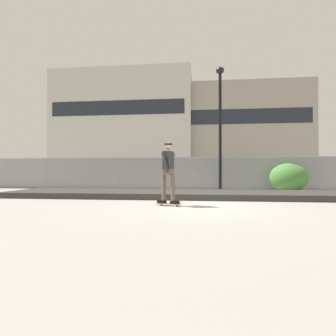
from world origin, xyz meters
TOP-DOWN VIEW (x-y plane):
  - ground_plane at (0.00, 0.00)m, footprint 120.00×120.00m
  - gravel_berm at (0.00, 2.97)m, footprint 15.41×2.90m
  - skateboard at (-0.82, 0.07)m, footprint 0.82×0.44m
  - skater at (-0.82, 0.07)m, footprint 0.72×0.62m
  - chain_fence at (-0.00, 7.25)m, footprint 27.14×0.06m
  - street_lamp at (1.23, 6.52)m, footprint 0.44×0.44m
  - parked_car_near at (-5.17, 9.52)m, footprint 4.49×2.12m
  - parked_car_mid at (0.13, 9.56)m, footprint 4.45×2.05m
  - parked_car_far at (5.45, 9.80)m, footprint 4.43×2.00m
  - library_building at (-13.86, 43.81)m, footprint 25.24×13.22m
  - office_block at (8.48, 45.03)m, footprint 21.68×13.23m
  - shrub_left at (4.59, 6.16)m, footprint 1.88×1.54m

SIDE VIEW (x-z plane):
  - ground_plane at x=0.00m, z-range 0.00..0.00m
  - skateboard at x=-0.82m, z-range 0.02..0.09m
  - gravel_berm at x=0.00m, z-range 0.00..0.23m
  - shrub_left at x=4.59m, z-range 0.00..1.45m
  - parked_car_near at x=-5.17m, z-range 0.01..1.67m
  - parked_car_mid at x=0.13m, z-range 0.01..1.67m
  - parked_car_far at x=5.45m, z-range 0.01..1.67m
  - chain_fence at x=0.00m, z-range 0.01..1.86m
  - skater at x=-0.82m, z-range 0.21..2.06m
  - street_lamp at x=1.23m, z-range 0.82..7.41m
  - office_block at x=8.48m, z-range 0.00..16.30m
  - library_building at x=-13.86m, z-range 0.00..19.06m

